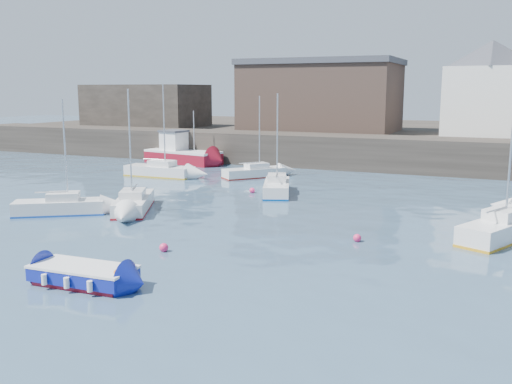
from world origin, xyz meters
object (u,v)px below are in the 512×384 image
at_px(buoy_far, 252,193).
at_px(sailboat_f, 277,187).
at_px(sailboat_a, 60,206).
at_px(sailboat_b, 134,203).
at_px(blue_dinghy, 83,274).
at_px(sailboat_c, 500,229).
at_px(sailboat_e, 160,171).
at_px(buoy_near, 164,252).
at_px(buoy_mid, 357,241).
at_px(fishing_boat, 181,153).
at_px(sailboat_h, 254,172).

bearing_deg(buoy_far, sailboat_f, 11.41).
height_order(sailboat_a, sailboat_b, sailboat_b).
xyz_separation_m(blue_dinghy, sailboat_c, (14.13, 13.30, 0.13)).
relative_size(sailboat_f, buoy_far, 17.75).
height_order(sailboat_a, buoy_far, sailboat_a).
relative_size(blue_dinghy, sailboat_e, 0.53).
distance_m(sailboat_a, sailboat_e, 15.21).
xyz_separation_m(sailboat_a, sailboat_b, (3.29, 2.69, 0.00)).
xyz_separation_m(sailboat_f, buoy_near, (0.70, -15.52, -0.49)).
relative_size(sailboat_a, buoy_mid, 17.17).
distance_m(blue_dinghy, sailboat_a, 13.30).
height_order(fishing_boat, sailboat_a, sailboat_a).
bearing_deg(sailboat_h, sailboat_b, -95.08).
bearing_deg(buoy_near, fishing_boat, 119.79).
height_order(sailboat_a, sailboat_e, sailboat_e).
relative_size(sailboat_b, sailboat_h, 1.08).
height_order(sailboat_f, sailboat_h, sailboat_f).
bearing_deg(fishing_boat, blue_dinghy, -64.57).
distance_m(sailboat_a, sailboat_f, 14.58).
distance_m(blue_dinghy, buoy_near, 5.06).
relative_size(sailboat_a, sailboat_b, 0.92).
relative_size(sailboat_b, sailboat_f, 1.04).
bearing_deg(buoy_far, buoy_mid, -44.75).
xyz_separation_m(fishing_boat, sailboat_a, (5.90, -23.34, -0.53)).
bearing_deg(fishing_boat, sailboat_f, -38.57).
relative_size(sailboat_b, sailboat_e, 0.94).
distance_m(blue_dinghy, sailboat_e, 27.18).
xyz_separation_m(blue_dinghy, sailboat_h, (-4.97, 26.86, 0.01)).
xyz_separation_m(sailboat_a, sailboat_h, (4.62, 17.65, -0.04)).
bearing_deg(sailboat_b, buoy_far, 63.47).
height_order(blue_dinghy, sailboat_e, sailboat_e).
xyz_separation_m(sailboat_f, sailboat_h, (-4.55, 6.31, -0.05)).
relative_size(fishing_boat, sailboat_h, 1.23).
distance_m(sailboat_e, sailboat_h, 7.99).
xyz_separation_m(buoy_near, buoy_far, (-2.44, 15.17, 0.00)).
height_order(sailboat_b, buoy_near, sailboat_b).
xyz_separation_m(sailboat_e, buoy_mid, (20.34, -13.88, -0.50)).
distance_m(sailboat_h, buoy_far, 7.24).
bearing_deg(sailboat_e, buoy_near, -56.28).
bearing_deg(sailboat_e, blue_dinghy, -62.67).
bearing_deg(sailboat_c, buoy_far, 157.06).
height_order(blue_dinghy, sailboat_b, sailboat_b).
bearing_deg(fishing_boat, buoy_near, -60.21).
bearing_deg(sailboat_e, sailboat_h, 19.89).
height_order(buoy_near, buoy_mid, buoy_near).
height_order(sailboat_e, sailboat_f, sailboat_e).
distance_m(sailboat_h, buoy_near, 22.46).
bearing_deg(buoy_mid, buoy_far, 135.25).
distance_m(fishing_boat, sailboat_e, 8.95).
bearing_deg(buoy_far, sailboat_a, -124.07).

